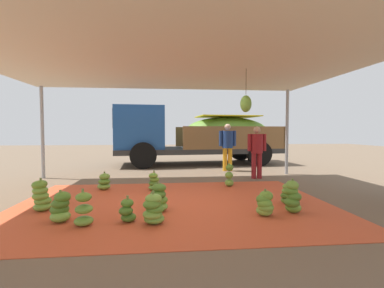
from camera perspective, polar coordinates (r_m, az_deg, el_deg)
name	(u,v)px	position (r m, az deg, el deg)	size (l,w,h in m)	color
ground_plane	(171,178)	(8.34, -4.52, -7.04)	(40.00, 40.00, 0.00)	brown
tarp_orange	(174,204)	(5.41, -3.84, -12.40)	(6.00, 4.20, 0.01)	#D1512D
tent_canopy	(174,61)	(5.30, -3.81, 17.01)	(8.00, 7.00, 2.81)	#9EA0A5
banana_bunch_0	(154,210)	(4.27, -8.06, -13.50)	(0.44, 0.46, 0.51)	#6B9E38
banana_bunch_1	(41,194)	(5.98, -29.09, -9.05)	(0.33, 0.34, 0.51)	#75A83D
banana_bunch_2	(127,211)	(4.45, -13.40, -13.52)	(0.34, 0.34, 0.41)	#477523
banana_bunch_3	(154,182)	(6.58, -7.99, -7.90)	(0.37, 0.39, 0.47)	#60932D
banana_bunch_4	(104,182)	(6.92, -17.90, -7.60)	(0.43, 0.43, 0.44)	#75A83D
banana_bunch_5	(84,210)	(4.45, -21.72, -12.80)	(0.36, 0.37, 0.56)	#6B9E38
banana_bunch_6	(61,208)	(4.80, -25.81, -11.89)	(0.41, 0.39, 0.50)	#75A83D
banana_bunch_7	(41,197)	(5.53, -29.02, -9.64)	(0.40, 0.42, 0.59)	#6B9E38
banana_bunch_8	(293,198)	(5.08, 20.30, -10.48)	(0.40, 0.39, 0.59)	#60932D
banana_bunch_9	(229,176)	(7.03, 7.81, -6.67)	(0.28, 0.28, 0.60)	#6B9E38
banana_bunch_10	(287,194)	(5.66, 19.29, -9.89)	(0.32, 0.32, 0.45)	#518428
banana_bunch_11	(265,204)	(4.77, 15.01, -12.05)	(0.38, 0.38, 0.45)	#75A83D
banana_bunch_12	(159,198)	(4.92, -6.98, -11.18)	(0.44, 0.47, 0.52)	#75A83D
cargo_truck_main	(195,134)	(11.62, 0.55, 2.01)	(6.98, 2.92, 2.40)	#2D2D2D
worker_0	(228,143)	(9.72, 7.46, 0.11)	(0.61, 0.37, 1.67)	orange
worker_1	(257,148)	(8.32, 13.42, -0.84)	(0.57, 0.35, 1.56)	maroon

